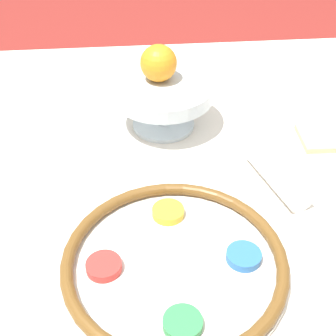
{
  "coord_description": "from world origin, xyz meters",
  "views": [
    {
      "loc": [
        -0.54,
        0.11,
        1.29
      ],
      "look_at": [
        0.12,
        0.05,
        0.75
      ],
      "focal_mm": 50.0,
      "sensor_mm": 36.0,
      "label": 1
    }
  ],
  "objects": [
    {
      "name": "seder_plate",
      "position": [
        -0.08,
        0.06,
        0.73
      ],
      "size": [
        0.34,
        0.34,
        0.03
      ],
      "color": "silver",
      "rests_on": "dining_table"
    },
    {
      "name": "orange_fruit",
      "position": [
        0.34,
        0.05,
        0.85
      ],
      "size": [
        0.08,
        0.08,
        0.08
      ],
      "color": "orange",
      "rests_on": "fruit_stand"
    },
    {
      "name": "fruit_stand",
      "position": [
        0.32,
        0.04,
        0.79
      ],
      "size": [
        0.21,
        0.21,
        0.1
      ],
      "color": "silver",
      "rests_on": "dining_table"
    },
    {
      "name": "napkin_roll",
      "position": [
        0.1,
        -0.15,
        0.74
      ],
      "size": [
        0.17,
        0.09,
        0.05
      ],
      "color": "white",
      "rests_on": "dining_table"
    },
    {
      "name": "bread_plate",
      "position": [
        0.22,
        -0.28,
        0.72
      ],
      "size": [
        0.18,
        0.18,
        0.02
      ],
      "color": "silver",
      "rests_on": "dining_table"
    }
  ]
}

